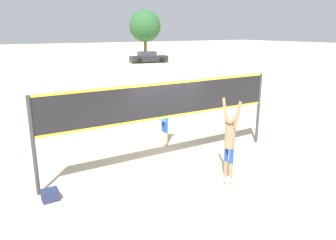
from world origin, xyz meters
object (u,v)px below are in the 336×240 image
at_px(player_spiker, 230,138).
at_px(player_blocker, 165,114).
at_px(gear_bag, 50,195).
at_px(volleyball_net, 168,105).
at_px(volleyball, 227,180).
at_px(parked_car_near, 148,58).
at_px(tree_left_cluster, 145,26).

height_order(player_spiker, player_blocker, player_spiker).
relative_size(player_spiker, gear_bag, 5.86).
distance_m(volleyball_net, volleyball, 2.74).
height_order(volleyball_net, gear_bag, volleyball_net).
height_order(player_spiker, gear_bag, player_spiker).
height_order(volleyball_net, volleyball, volleyball_net).
xyz_separation_m(volleyball_net, parked_car_near, (15.04, 29.22, -1.21)).
bearing_deg(volleyball_net, parked_car_near, 62.77).
xyz_separation_m(volleyball_net, volleyball, (0.62, -2.03, -1.73)).
height_order(volleyball_net, parked_car_near, volleyball_net).
bearing_deg(tree_left_cluster, volleyball_net, -116.81).
bearing_deg(tree_left_cluster, gear_bag, -120.96).
relative_size(player_spiker, volleyball, 10.57).
bearing_deg(tree_left_cluster, parked_car_near, -114.79).
xyz_separation_m(player_spiker, player_blocker, (-0.07, 3.28, -0.03)).
xyz_separation_m(player_blocker, gear_bag, (-4.41, -1.97, -1.01)).
distance_m(player_spiker, tree_left_cluster, 41.08).
xyz_separation_m(player_blocker, volleyball, (-0.16, -3.52, -1.05)).
relative_size(player_blocker, gear_bag, 5.73).
bearing_deg(gear_bag, player_spiker, -16.36).
distance_m(player_spiker, gear_bag, 4.78).
xyz_separation_m(gear_bag, tree_left_cluster, (21.54, 35.91, 4.41)).
relative_size(player_spiker, parked_car_near, 0.45).
height_order(player_spiker, volleyball, player_spiker).
xyz_separation_m(player_spiker, gear_bag, (-4.48, 1.31, -1.04)).
bearing_deg(volleyball, player_blocker, 87.48).
relative_size(player_blocker, tree_left_cluster, 0.32).
bearing_deg(parked_car_near, player_blocker, -106.64).
xyz_separation_m(player_spiker, tree_left_cluster, (17.06, 37.22, 3.37)).
xyz_separation_m(volleyball_net, player_blocker, (0.78, 1.50, -0.68)).
bearing_deg(gear_bag, volleyball, -20.08).
relative_size(volleyball_net, parked_car_near, 1.56).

